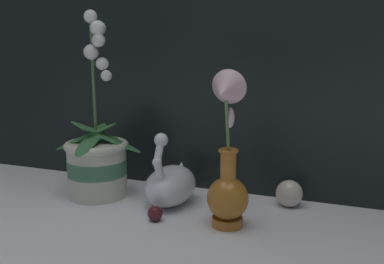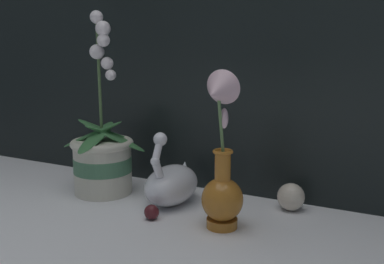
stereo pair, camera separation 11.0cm
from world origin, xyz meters
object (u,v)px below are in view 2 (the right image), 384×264
(blue_vase, at_px, (221,171))
(glass_sphere, at_px, (291,197))
(orchid_potted_plant, at_px, (103,156))
(swan_figurine, at_px, (172,183))

(blue_vase, relative_size, glass_sphere, 5.19)
(orchid_potted_plant, relative_size, glass_sphere, 7.17)
(glass_sphere, bearing_deg, swan_figurine, -162.75)
(orchid_potted_plant, relative_size, swan_figurine, 2.49)
(swan_figurine, relative_size, blue_vase, 0.56)
(orchid_potted_plant, height_order, swan_figurine, orchid_potted_plant)
(orchid_potted_plant, distance_m, swan_figurine, 0.22)
(swan_figurine, height_order, glass_sphere, swan_figurine)
(orchid_potted_plant, height_order, blue_vase, orchid_potted_plant)
(blue_vase, xyz_separation_m, glass_sphere, (0.11, 0.18, -0.10))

